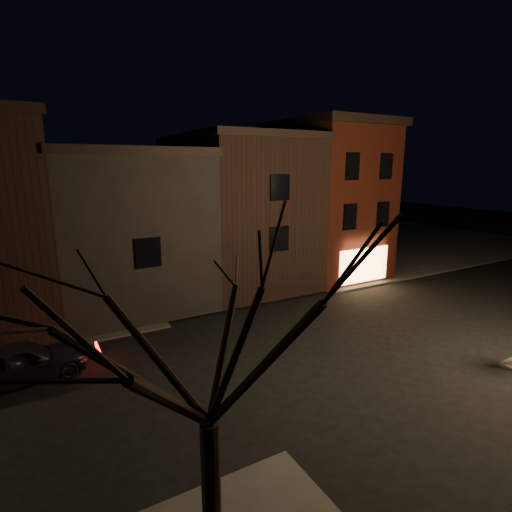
# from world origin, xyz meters

# --- Properties ---
(ground) EXTENTS (120.00, 120.00, 0.00)m
(ground) POSITION_xyz_m (0.00, 0.00, 0.00)
(ground) COLOR black
(ground) RESTS_ON ground
(sidewalk_far_right) EXTENTS (30.00, 30.00, 0.12)m
(sidewalk_far_right) POSITION_xyz_m (20.00, 20.00, 0.06)
(sidewalk_far_right) COLOR #2D2B28
(sidewalk_far_right) RESTS_ON ground
(corner_building) EXTENTS (6.50, 8.50, 10.50)m
(corner_building) POSITION_xyz_m (8.00, 9.47, 5.40)
(corner_building) COLOR #4A170D
(corner_building) RESTS_ON ground
(row_building_a) EXTENTS (7.30, 10.30, 9.40)m
(row_building_a) POSITION_xyz_m (1.50, 10.50, 4.83)
(row_building_a) COLOR black
(row_building_a) RESTS_ON ground
(row_building_b) EXTENTS (7.80, 10.30, 8.40)m
(row_building_b) POSITION_xyz_m (-5.75, 10.50, 4.33)
(row_building_b) COLOR black
(row_building_b) RESTS_ON ground
(bare_tree_left) EXTENTS (5.60, 5.60, 7.50)m
(bare_tree_left) POSITION_xyz_m (-8.00, -7.00, 5.43)
(bare_tree_left) COLOR black
(bare_tree_left) RESTS_ON sidewalk_near_left
(parked_car_a) EXTENTS (4.66, 2.34, 1.52)m
(parked_car_a) POSITION_xyz_m (-11.24, 2.88, 0.76)
(parked_car_a) COLOR black
(parked_car_a) RESTS_ON ground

